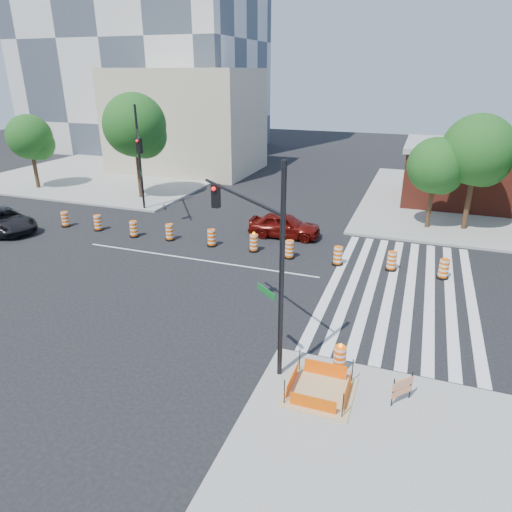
# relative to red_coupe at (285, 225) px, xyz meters

# --- Properties ---
(ground) EXTENTS (120.00, 120.00, 0.00)m
(ground) POSITION_rel_red_coupe_xyz_m (-3.54, -5.28, -0.76)
(ground) COLOR black
(ground) RESTS_ON ground
(sidewalk_ne) EXTENTS (22.00, 22.00, 0.15)m
(sidewalk_ne) POSITION_rel_red_coupe_xyz_m (14.46, 12.72, -0.69)
(sidewalk_ne) COLOR gray
(sidewalk_ne) RESTS_ON ground
(sidewalk_nw) EXTENTS (22.00, 22.00, 0.15)m
(sidewalk_nw) POSITION_rel_red_coupe_xyz_m (-21.54, 12.72, -0.69)
(sidewalk_nw) COLOR gray
(sidewalk_nw) RESTS_ON ground
(crosswalk_east) EXTENTS (6.75, 13.50, 0.01)m
(crosswalk_east) POSITION_rel_red_coupe_xyz_m (7.41, -5.28, -0.76)
(crosswalk_east) COLOR silver
(crosswalk_east) RESTS_ON ground
(lane_centerline) EXTENTS (14.00, 0.12, 0.01)m
(lane_centerline) POSITION_rel_red_coupe_xyz_m (-3.54, -5.28, -0.76)
(lane_centerline) COLOR silver
(lane_centerline) RESTS_ON ground
(excavation_pit) EXTENTS (2.20, 2.20, 0.90)m
(excavation_pit) POSITION_rel_red_coupe_xyz_m (5.46, -14.28, -0.54)
(excavation_pit) COLOR tan
(excavation_pit) RESTS_ON ground
(beige_midrise) EXTENTS (14.00, 10.00, 10.00)m
(beige_midrise) POSITION_rel_red_coupe_xyz_m (-15.54, 16.72, 4.24)
(beige_midrise) COLOR #BDB291
(beige_midrise) RESTS_ON ground
(red_coupe) EXTENTS (4.58, 2.07, 1.53)m
(red_coupe) POSITION_rel_red_coupe_xyz_m (0.00, 0.00, 0.00)
(red_coupe) COLOR #560B07
(red_coupe) RESTS_ON ground
(dark_suv) EXTENTS (5.74, 4.02, 1.45)m
(dark_suv) POSITION_rel_red_coupe_xyz_m (-17.52, -5.14, -0.04)
(dark_suv) COLOR black
(dark_suv) RESTS_ON ground
(signal_pole_se) EXTENTS (4.32, 3.62, 7.28)m
(signal_pole_se) POSITION_rel_red_coupe_xyz_m (2.79, -12.77, 3.72)
(signal_pole_se) COLOR black
(signal_pole_se) RESTS_ON ground
(signal_pole_nw) EXTENTS (3.32, 4.72, 7.46)m
(signal_pole_nw) POSITION_rel_red_coupe_xyz_m (-10.78, 0.85, 3.82)
(signal_pole_nw) COLOR black
(signal_pole_nw) RESTS_ON ground
(pit_drum) EXTENTS (0.54, 0.54, 1.06)m
(pit_drum) POSITION_rel_red_coupe_xyz_m (5.84, -12.85, -0.17)
(pit_drum) COLOR black
(pit_drum) RESTS_ON ground
(barricade) EXTENTS (0.59, 0.66, 1.00)m
(barricade) POSITION_rel_red_coupe_xyz_m (7.95, -13.84, -0.06)
(barricade) COLOR #FF5D05
(barricade) RESTS_ON ground
(tree_north_a) EXTENTS (3.77, 3.76, 6.40)m
(tree_north_a) POSITION_rel_red_coupe_xyz_m (-24.12, 4.62, 3.53)
(tree_north_a) COLOR #382314
(tree_north_a) RESTS_ON ground
(tree_north_b) EXTENTS (4.87, 4.87, 8.29)m
(tree_north_b) POSITION_rel_red_coupe_xyz_m (-13.69, 4.96, 4.80)
(tree_north_b) COLOR #382314
(tree_north_b) RESTS_ON ground
(tree_north_c) EXTENTS (3.52, 3.52, 5.98)m
(tree_north_c) POSITION_rel_red_coupe_xyz_m (8.48, 4.75, 3.25)
(tree_north_c) COLOR #382314
(tree_north_c) RESTS_ON ground
(tree_north_d) EXTENTS (4.37, 4.37, 7.43)m
(tree_north_d) POSITION_rel_red_coupe_xyz_m (10.77, 5.28, 4.22)
(tree_north_d) COLOR #382314
(tree_north_d) RESTS_ON ground
(median_drum_0) EXTENTS (0.60, 0.60, 1.02)m
(median_drum_0) POSITION_rel_red_coupe_xyz_m (-14.45, -3.08, -0.28)
(median_drum_0) COLOR black
(median_drum_0) RESTS_ON ground
(median_drum_1) EXTENTS (0.60, 0.60, 1.02)m
(median_drum_1) POSITION_rel_red_coupe_xyz_m (-11.87, -2.98, -0.28)
(median_drum_1) COLOR black
(median_drum_1) RESTS_ON ground
(median_drum_2) EXTENTS (0.60, 0.60, 1.02)m
(median_drum_2) POSITION_rel_red_coupe_xyz_m (-8.94, -3.24, -0.28)
(median_drum_2) COLOR black
(median_drum_2) RESTS_ON ground
(median_drum_3) EXTENTS (0.60, 0.60, 1.02)m
(median_drum_3) POSITION_rel_red_coupe_xyz_m (-6.50, -2.99, -0.28)
(median_drum_3) COLOR black
(median_drum_3) RESTS_ON ground
(median_drum_4) EXTENTS (0.60, 0.60, 1.02)m
(median_drum_4) POSITION_rel_red_coupe_xyz_m (-3.62, -3.05, -0.28)
(median_drum_4) COLOR black
(median_drum_4) RESTS_ON ground
(median_drum_5) EXTENTS (0.60, 0.60, 1.18)m
(median_drum_5) POSITION_rel_red_coupe_xyz_m (-0.95, -3.00, -0.27)
(median_drum_5) COLOR black
(median_drum_5) RESTS_ON ground
(median_drum_6) EXTENTS (0.60, 0.60, 1.02)m
(median_drum_6) POSITION_rel_red_coupe_xyz_m (1.28, -3.28, -0.28)
(median_drum_6) COLOR black
(median_drum_6) RESTS_ON ground
(median_drum_7) EXTENTS (0.60, 0.60, 1.02)m
(median_drum_7) POSITION_rel_red_coupe_xyz_m (4.00, -3.30, -0.28)
(median_drum_7) COLOR black
(median_drum_7) RESTS_ON ground
(median_drum_8) EXTENTS (0.60, 0.60, 1.02)m
(median_drum_8) POSITION_rel_red_coupe_xyz_m (6.79, -3.06, -0.28)
(median_drum_8) COLOR black
(median_drum_8) RESTS_ON ground
(median_drum_9) EXTENTS (0.60, 0.60, 1.02)m
(median_drum_9) POSITION_rel_red_coupe_xyz_m (9.34, -3.23, -0.28)
(median_drum_9) COLOR black
(median_drum_9) RESTS_ON ground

